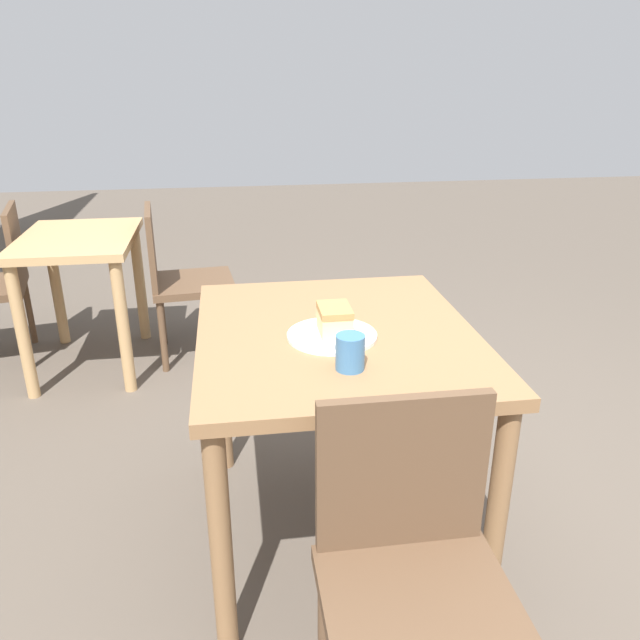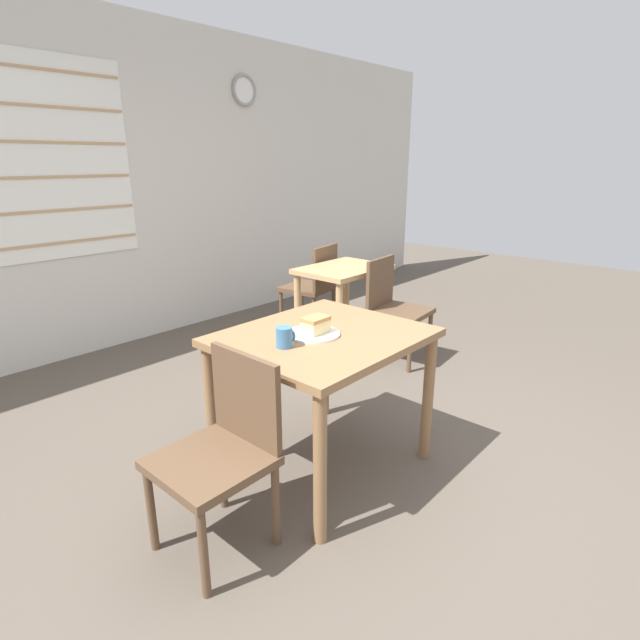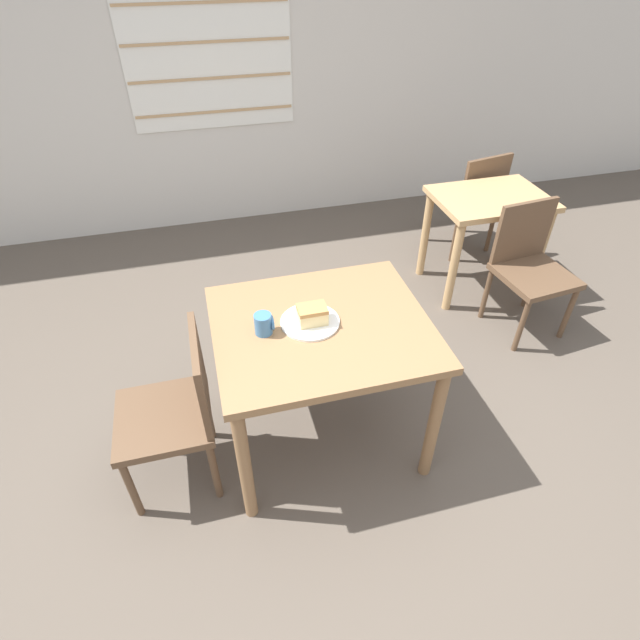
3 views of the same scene
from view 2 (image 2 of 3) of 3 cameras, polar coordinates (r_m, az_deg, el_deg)
The scene contains 10 objects.
ground_plane at distance 2.69m, azimuth 5.34°, elevation -19.33°, with size 14.00×14.00×0.00m, color brown.
wall_back at distance 4.62m, azimuth -26.71°, elevation 13.37°, with size 10.00×0.09×2.80m.
dining_table_near at distance 2.59m, azimuth 0.33°, elevation -3.87°, with size 0.99×0.86×0.77m.
dining_table_far at distance 4.39m, azimuth 2.69°, elevation 4.14°, with size 0.77×0.57×0.73m.
chair_near_window at distance 2.21m, azimuth -11.00°, elevation -13.98°, with size 0.44×0.44×0.85m.
chair_far_corner at distance 4.18m, azimuth 8.40°, elevation 1.68°, with size 0.48×0.48×0.85m.
chair_far_opposite at distance 4.84m, azimuth -0.75°, elevation 4.12°, with size 0.51×0.51×0.85m.
plate at distance 2.53m, azimuth -0.78°, elevation -1.58°, with size 0.27×0.27×0.01m.
cake_slice at distance 2.51m, azimuth -0.51°, elevation -0.55°, with size 0.13×0.10×0.08m.
coffee_mug at distance 2.36m, azimuth -4.05°, elevation -1.95°, with size 0.09×0.08×0.10m.
Camera 2 is at (-1.74, -1.24, 1.62)m, focal length 28.00 mm.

